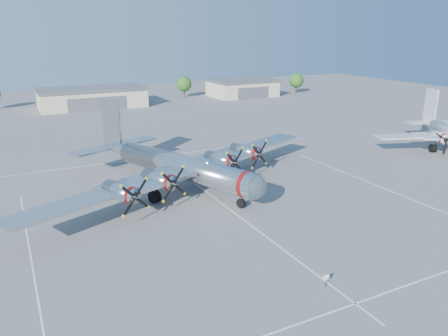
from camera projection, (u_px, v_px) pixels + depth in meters
name	position (u px, v px, depth m)	size (l,w,h in m)	color
ground	(226.00, 207.00, 52.66)	(260.00, 260.00, 0.00)	#5E5E61
parking_lines	(233.00, 212.00, 51.17)	(60.00, 50.08, 0.01)	silver
hangar_center	(92.00, 97.00, 121.60)	(28.60, 14.60, 5.40)	#C0B299
hangar_east	(242.00, 88.00, 142.32)	(20.60, 14.60, 5.40)	#C0B299
tree_east	(184.00, 84.00, 139.23)	(4.80, 4.80, 6.64)	#382619
tree_far_east	(296.00, 81.00, 148.83)	(4.80, 4.80, 6.64)	#382619
main_bomber_b29	(177.00, 187.00, 59.38)	(47.77, 32.67, 10.56)	silver
info_placard	(326.00, 279.00, 35.90)	(0.60, 0.07, 1.14)	black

